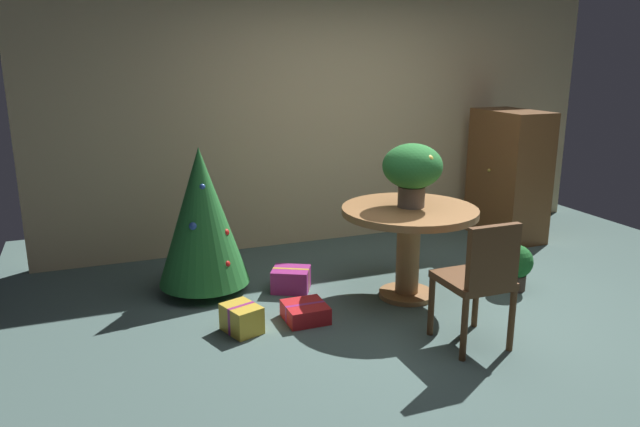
{
  "coord_description": "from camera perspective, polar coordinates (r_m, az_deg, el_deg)",
  "views": [
    {
      "loc": [
        -2.41,
        -3.55,
        1.92
      ],
      "look_at": [
        -0.94,
        0.21,
        0.85
      ],
      "focal_mm": 33.81,
      "sensor_mm": 36.0,
      "label": 1
    }
  ],
  "objects": [
    {
      "name": "wooden_cabinet",
      "position": [
        6.68,
        17.39,
        3.5
      ],
      "size": [
        0.51,
        0.83,
        1.36
      ],
      "color": "brown",
      "rests_on": "ground_plane"
    },
    {
      "name": "wooden_chair_near",
      "position": [
        4.1,
        14.88,
        -5.85
      ],
      "size": [
        0.41,
        0.44,
        0.89
      ],
      "color": "brown",
      "rests_on": "ground_plane"
    },
    {
      "name": "gift_box_red",
      "position": [
        4.53,
        -1.4,
        -9.3
      ],
      "size": [
        0.31,
        0.31,
        0.13
      ],
      "color": "red",
      "rests_on": "ground_plane"
    },
    {
      "name": "flower_vase",
      "position": [
        4.75,
        8.75,
        4.22
      ],
      "size": [
        0.47,
        0.47,
        0.5
      ],
      "color": "#665B51",
      "rests_on": "round_dining_table"
    },
    {
      "name": "ground_plane",
      "position": [
        4.7,
        11.87,
        -9.53
      ],
      "size": [
        6.6,
        6.6,
        0.0
      ],
      "primitive_type": "plane",
      "color": "#4C6660"
    },
    {
      "name": "gift_box_gold",
      "position": [
        4.37,
        -7.42,
        -9.83
      ],
      "size": [
        0.29,
        0.33,
        0.2
      ],
      "color": "gold",
      "rests_on": "ground_plane"
    },
    {
      "name": "round_dining_table",
      "position": [
        4.83,
        8.42,
        -1.43
      ],
      "size": [
        1.07,
        1.07,
        0.75
      ],
      "color": "#9E6B3D",
      "rests_on": "ground_plane"
    },
    {
      "name": "holiday_tree",
      "position": [
        4.96,
        -11.13,
        -0.26
      ],
      "size": [
        0.74,
        0.74,
        1.21
      ],
      "color": "brown",
      "rests_on": "ground_plane"
    },
    {
      "name": "gift_box_purple",
      "position": [
        5.06,
        -2.76,
        -6.26
      ],
      "size": [
        0.39,
        0.37,
        0.19
      ],
      "color": "#9E287A",
      "rests_on": "ground_plane"
    },
    {
      "name": "back_wall_panel",
      "position": [
        6.27,
        1.43,
        9.22
      ],
      "size": [
        6.0,
        0.1,
        2.6
      ],
      "primitive_type": "cube",
      "color": "beige",
      "rests_on": "ground_plane"
    },
    {
      "name": "potted_plant",
      "position": [
        5.29,
        18.02,
        -4.66
      ],
      "size": [
        0.28,
        0.28,
        0.39
      ],
      "color": "#4C382D",
      "rests_on": "ground_plane"
    }
  ]
}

